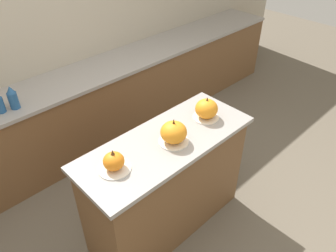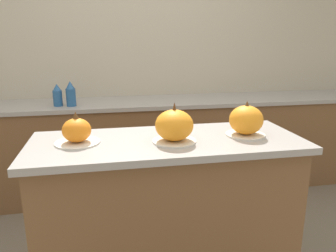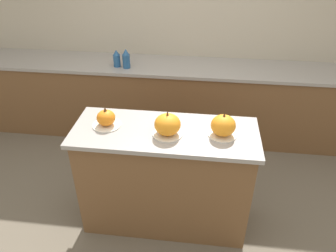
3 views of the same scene
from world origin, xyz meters
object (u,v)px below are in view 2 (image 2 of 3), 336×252
object	(u,v)px
pumpkin_cake_left	(77,132)
bottle_short	(57,96)
pumpkin_cake_right	(246,121)
pumpkin_cake_center	(174,126)
bottle_tall	(71,94)

from	to	relation	value
pumpkin_cake_left	bottle_short	xyz separation A→B (m)	(-0.25, 1.27, -0.02)
pumpkin_cake_left	pumpkin_cake_right	bearing A→B (deg)	-1.86
pumpkin_cake_center	bottle_short	distance (m)	1.52
bottle_short	pumpkin_cake_center	bearing A→B (deg)	-61.51
pumpkin_cake_left	pumpkin_cake_right	world-z (taller)	pumpkin_cake_right
pumpkin_cake_left	bottle_tall	distance (m)	1.25
pumpkin_cake_left	pumpkin_cake_right	size ratio (longest dim) A/B	1.06
pumpkin_cake_left	pumpkin_cake_center	bearing A→B (deg)	-7.89
pumpkin_cake_right	bottle_tall	bearing A→B (deg)	128.38
bottle_tall	pumpkin_cake_left	bearing A→B (deg)	-83.67
pumpkin_cake_right	bottle_short	world-z (taller)	pumpkin_cake_right
bottle_tall	bottle_short	distance (m)	0.11
bottle_tall	bottle_short	size ratio (longest dim) A/B	1.12
pumpkin_cake_right	bottle_short	xyz separation A→B (m)	(-1.12, 1.30, -0.04)
pumpkin_cake_left	bottle_short	world-z (taller)	pumpkin_cake_left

